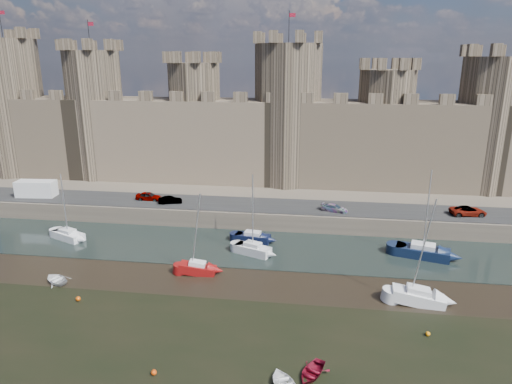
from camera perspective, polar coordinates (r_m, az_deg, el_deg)
ground at (r=38.01m, az=-5.40°, el=-21.50°), size 160.00×160.00×0.00m
water_channel at (r=58.43m, az=-0.02°, el=-7.04°), size 160.00×12.00×0.08m
quay at (r=92.07m, az=3.08°, el=2.55°), size 160.00×60.00×2.50m
road at (r=66.83m, az=1.16°, el=-1.67°), size 160.00×7.00×0.10m
castle at (r=78.37m, az=1.96°, el=7.88°), size 108.50×11.00×29.00m
car_0 at (r=70.94m, az=-13.28°, el=-0.53°), size 3.93×1.73×1.31m
car_1 at (r=68.65m, az=-10.67°, el=-1.01°), size 3.64×2.13×1.13m
car_2 at (r=64.95m, az=9.77°, el=-2.00°), size 4.00×2.55×1.08m
car_3 at (r=68.88m, az=24.98°, el=-2.16°), size 5.07×2.87×1.34m
van at (r=78.50m, az=-25.78°, el=0.35°), size 6.04×2.82×2.56m
sailboat_0 at (r=65.87m, az=-22.45°, el=-4.93°), size 5.12×3.62×8.94m
sailboat_1 at (r=60.06m, az=-0.42°, el=-5.64°), size 4.74×2.37×9.10m
sailboat_2 at (r=56.43m, az=-0.40°, el=-7.10°), size 4.83×3.30×9.72m
sailboat_3 at (r=59.19m, az=20.11°, el=-6.96°), size 6.63×4.00×10.89m
sailboat_4 at (r=52.18m, az=-7.31°, el=-9.39°), size 4.14×1.82×9.47m
sailboat_5 at (r=48.69m, az=19.59°, el=-12.19°), size 5.20×2.39×10.89m
dinghy_2 at (r=36.38m, az=3.53°, el=-22.77°), size 3.51×3.98×0.68m
dinghy_4 at (r=37.55m, az=6.98°, el=-21.50°), size 3.21×3.58×0.61m
dinghy_6 at (r=54.52m, az=-23.69°, el=-9.99°), size 3.95×3.66×0.67m
buoy_1 at (r=49.93m, az=-21.34°, el=-12.32°), size 0.49×0.49×0.49m
buoy_3 at (r=44.22m, az=20.69°, el=-16.26°), size 0.41×0.41×0.41m
buoy_4 at (r=38.27m, az=-12.65°, el=-21.15°), size 0.44×0.44×0.44m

